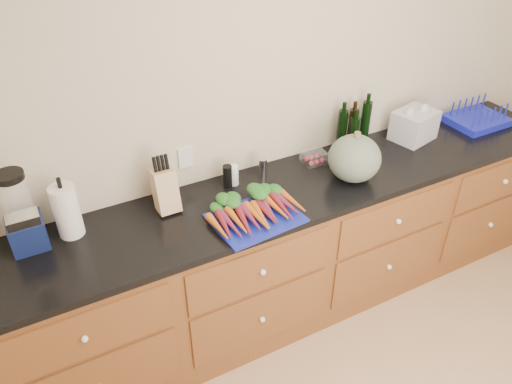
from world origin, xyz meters
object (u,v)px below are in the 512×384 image
knife_block (165,190)px  dish_rack (477,118)px  carrots (252,209)px  blender_appliance (22,216)px  cutting_board (256,218)px  paper_towel (67,211)px  squash (354,158)px  tomato_box (314,157)px

knife_block → dish_rack: 2.22m
carrots → blender_appliance: 1.09m
blender_appliance → dish_rack: blender_appliance is taller
knife_block → dish_rack: size_ratio=0.60×
cutting_board → paper_towel: paper_towel is taller
cutting_board → dish_rack: dish_rack is taller
cutting_board → paper_towel: 0.92m
squash → knife_block: (-1.04, 0.22, -0.02)m
cutting_board → blender_appliance: bearing=163.1°
paper_towel → tomato_box: size_ratio=1.95×
cutting_board → carrots: carrots is taller
tomato_box → dish_rack: dish_rack is taller
squash → dish_rack: size_ratio=0.79×
carrots → knife_block: knife_block is taller
cutting_board → squash: (0.67, 0.08, 0.13)m
blender_appliance → tomato_box: size_ratio=2.91×
paper_towel → knife_block: 0.49m
paper_towel → dish_rack: (2.70, -0.08, -0.10)m
squash → dish_rack: bearing=7.9°
blender_appliance → knife_block: 0.68m
carrots → paper_towel: size_ratio=1.68×
cutting_board → tomato_box: size_ratio=3.15×
knife_block → tomato_box: size_ratio=1.63×
carrots → knife_block: (-0.37, 0.26, 0.08)m
cutting_board → carrots: (0.00, 0.04, 0.03)m
cutting_board → tomato_box: (0.57, 0.33, 0.03)m
squash → blender_appliance: bearing=172.0°
tomato_box → dish_rack: (1.27, -0.09, 0.01)m
cutting_board → dish_rack: 1.86m
carrots → squash: (0.67, 0.04, 0.10)m
carrots → knife_block: size_ratio=2.02×
cutting_board → carrots: 0.05m
carrots → squash: 0.68m
squash → blender_appliance: blender_appliance is taller
carrots → cutting_board: bearing=-90.0°
knife_block → tomato_box: knife_block is taller
cutting_board → knife_block: (-0.37, 0.30, 0.11)m
carrots → blender_appliance: blender_appliance is taller
squash → dish_rack: 1.20m
squash → paper_towel: 1.54m
dish_rack → paper_towel: bearing=178.3°
dish_rack → squash: bearing=-172.1°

